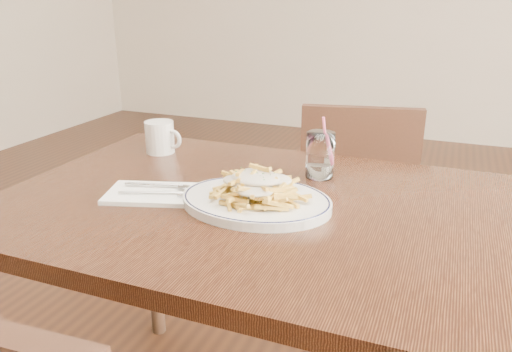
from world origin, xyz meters
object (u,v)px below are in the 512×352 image
at_px(loaded_fries, 256,183).
at_px(water_glass, 320,158).
at_px(table, 263,233).
at_px(coffee_mug, 160,137).
at_px(chair_far, 355,201).
at_px(fries_plate, 256,201).

relative_size(loaded_fries, water_glass, 1.45).
bearing_deg(loaded_fries, table, 79.19).
xyz_separation_m(table, coffee_mug, (-0.41, 0.24, 0.12)).
bearing_deg(coffee_mug, water_glass, -3.68).
bearing_deg(chair_far, fries_plate, -96.58).
bearing_deg(coffee_mug, chair_far, 44.89).
height_order(fries_plate, water_glass, water_glass).
xyz_separation_m(loaded_fries, coffee_mug, (-0.41, 0.27, -0.01)).
relative_size(water_glass, coffee_mug, 1.34).
bearing_deg(fries_plate, loaded_fries, -56.31).
bearing_deg(fries_plate, water_glass, 71.19).
distance_m(table, loaded_fries, 0.14).
bearing_deg(fries_plate, chair_far, 83.42).
height_order(chair_far, loaded_fries, chair_far).
relative_size(loaded_fries, coffee_mug, 1.94).
height_order(loaded_fries, coffee_mug, coffee_mug).
height_order(chair_far, coffee_mug, chair_far).
xyz_separation_m(table, loaded_fries, (-0.01, -0.03, 0.13)).
bearing_deg(coffee_mug, fries_plate, -33.24).
bearing_deg(table, loaded_fries, -100.81).
bearing_deg(table, water_glass, 70.04).
height_order(table, loaded_fries, loaded_fries).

